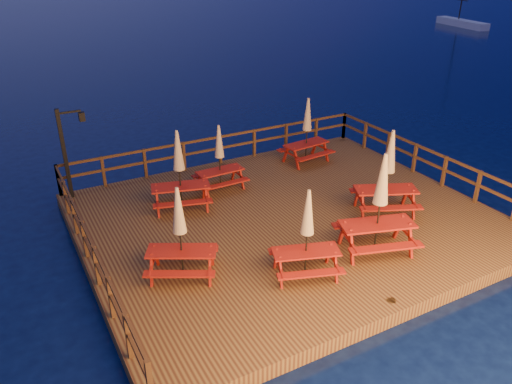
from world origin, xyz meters
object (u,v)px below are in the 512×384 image
at_px(sailboat, 462,23).
at_px(picnic_table_1, 179,169).
at_px(picnic_table_0, 180,231).
at_px(lamp_post, 68,145).
at_px(picnic_table_2, 380,202).

height_order(sailboat, picnic_table_1, sailboat).
bearing_deg(picnic_table_0, sailboat, 62.37).
bearing_deg(picnic_table_0, picnic_table_1, 97.97).
height_order(lamp_post, picnic_table_0, lamp_post).
distance_m(sailboat, picnic_table_2, 49.74).
bearing_deg(picnic_table_0, lamp_post, 132.63).
relative_size(lamp_post, sailboat, 0.28).
xyz_separation_m(lamp_post, picnic_table_0, (1.49, -5.88, -0.53)).
bearing_deg(picnic_table_2, lamp_post, 149.09).
relative_size(picnic_table_0, picnic_table_1, 0.95).
height_order(sailboat, picnic_table_2, sailboat).
bearing_deg(sailboat, lamp_post, -142.84).
bearing_deg(sailboat, picnic_table_2, -131.87).
bearing_deg(lamp_post, picnic_table_2, -48.45).
relative_size(picnic_table_0, picnic_table_2, 0.86).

